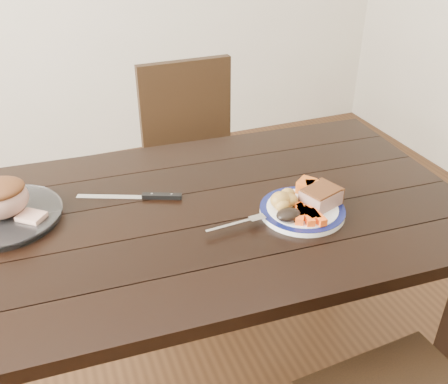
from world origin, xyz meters
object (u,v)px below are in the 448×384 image
object	(u,v)px
carving_knife	(149,196)
chair_far	(195,157)
dining_table	(197,234)
dinner_plate	(302,211)
pork_slice	(321,198)
serving_platter	(4,217)
fork	(240,223)

from	to	relation	value
carving_knife	chair_far	bearing A→B (deg)	84.08
chair_far	carving_knife	bearing A→B (deg)	59.97
dining_table	dinner_plate	xyz separation A→B (m)	(0.28, -0.13, 0.10)
dinner_plate	pork_slice	distance (m)	0.06
serving_platter	dinner_plate	bearing A→B (deg)	-19.17
dining_table	serving_platter	bearing A→B (deg)	164.68
chair_far	serving_platter	xyz separation A→B (m)	(-0.76, -0.59, 0.23)
chair_far	carving_knife	distance (m)	0.76
chair_far	fork	xyz separation A→B (m)	(-0.16, -0.88, 0.25)
serving_platter	fork	world-z (taller)	fork
chair_far	dinner_plate	bearing A→B (deg)	91.71
chair_far	dining_table	bearing A→B (deg)	71.28
serving_platter	carving_knife	bearing A→B (deg)	-4.90
carving_knife	pork_slice	bearing A→B (deg)	-5.65
pork_slice	dining_table	bearing A→B (deg)	157.20
fork	serving_platter	bearing A→B (deg)	151.22
chair_far	pork_slice	bearing A→B (deg)	95.23
carving_knife	dinner_plate	bearing A→B (deg)	-8.45
chair_far	dinner_plate	world-z (taller)	chair_far
chair_far	dinner_plate	size ratio (longest dim) A/B	3.80
dinner_plate	serving_platter	world-z (taller)	serving_platter
dining_table	chair_far	xyz separation A→B (m)	(0.24, 0.74, -0.13)
chair_far	serving_platter	size ratio (longest dim) A/B	2.95
pork_slice	fork	distance (m)	0.25
pork_slice	fork	bearing A→B (deg)	-179.63
fork	carving_knife	distance (m)	0.32
serving_platter	carving_knife	size ratio (longest dim) A/B	1.05
carving_knife	serving_platter	bearing A→B (deg)	-161.45
chair_far	serving_platter	bearing A→B (deg)	37.22
dinner_plate	dining_table	bearing A→B (deg)	154.05
dinner_plate	fork	distance (m)	0.20
chair_far	pork_slice	world-z (taller)	chair_far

